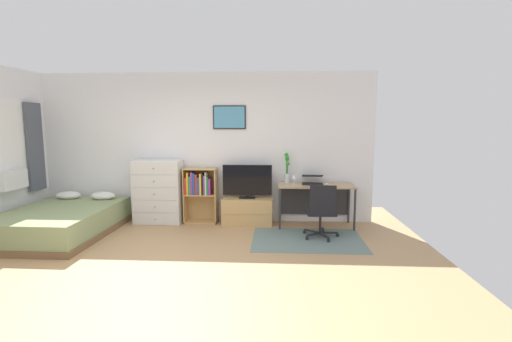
{
  "coord_description": "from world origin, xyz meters",
  "views": [
    {
      "loc": [
        1.32,
        -4.07,
        1.78
      ],
      "look_at": [
        1.0,
        1.5,
        1.05
      ],
      "focal_mm": 25.11,
      "sensor_mm": 36.0,
      "label": 1
    }
  ],
  "objects": [
    {
      "name": "ground_plane",
      "position": [
        0.0,
        0.0,
        0.0
      ],
      "size": [
        7.2,
        7.2,
        0.0
      ],
      "primitive_type": "plane",
      "color": "tan"
    },
    {
      "name": "wall_back_with_posters",
      "position": [
        0.0,
        2.43,
        1.35
      ],
      "size": [
        6.12,
        0.09,
        2.7
      ],
      "color": "white",
      "rests_on": "ground_plane"
    },
    {
      "name": "area_rug",
      "position": [
        1.81,
        1.31,
        0.0
      ],
      "size": [
        1.7,
        1.2,
        0.01
      ],
      "primitive_type": "cube",
      "color": "slate",
      "rests_on": "ground_plane"
    },
    {
      "name": "bed",
      "position": [
        -2.14,
        1.35,
        0.22
      ],
      "size": [
        1.51,
        2.06,
        0.57
      ],
      "rotation": [
        0.0,
        0.0,
        -0.01
      ],
      "color": "brown",
      "rests_on": "ground_plane"
    },
    {
      "name": "dresser",
      "position": [
        -0.8,
        2.15,
        0.57
      ],
      "size": [
        0.84,
        0.46,
        1.14
      ],
      "color": "silver",
      "rests_on": "ground_plane"
    },
    {
      "name": "bookshelf",
      "position": [
        -0.06,
        2.21,
        0.61
      ],
      "size": [
        0.59,
        0.3,
        0.99
      ],
      "color": "tan",
      "rests_on": "ground_plane"
    },
    {
      "name": "tv_stand",
      "position": [
        0.81,
        2.17,
        0.24
      ],
      "size": [
        0.89,
        0.41,
        0.47
      ],
      "color": "tan",
      "rests_on": "ground_plane"
    },
    {
      "name": "television",
      "position": [
        0.81,
        2.15,
        0.77
      ],
      "size": [
        0.87,
        0.16,
        0.59
      ],
      "color": "black",
      "rests_on": "tv_stand"
    },
    {
      "name": "desk",
      "position": [
        2.01,
        2.17,
        0.6
      ],
      "size": [
        1.31,
        0.56,
        0.74
      ],
      "color": "tan",
      "rests_on": "ground_plane"
    },
    {
      "name": "office_chair",
      "position": [
        2.02,
        1.39,
        0.46
      ],
      "size": [
        0.56,
        0.58,
        0.86
      ],
      "rotation": [
        0.0,
        0.0,
        0.04
      ],
      "color": "#232326",
      "rests_on": "ground_plane"
    },
    {
      "name": "laptop",
      "position": [
        1.95,
        2.17,
        0.8
      ],
      "size": [
        0.39,
        0.41,
        0.16
      ],
      "rotation": [
        0.0,
        0.0,
        -0.05
      ],
      "color": "black",
      "rests_on": "desk"
    },
    {
      "name": "computer_mouse",
      "position": [
        2.18,
        2.04,
        0.76
      ],
      "size": [
        0.06,
        0.1,
        0.03
      ],
      "primitive_type": "ellipsoid",
      "color": "silver",
      "rests_on": "desk"
    },
    {
      "name": "bamboo_vase",
      "position": [
        1.51,
        2.28,
        1.0
      ],
      "size": [
        0.1,
        0.1,
        0.53
      ],
      "color": "silver",
      "rests_on": "desk"
    },
    {
      "name": "wine_glass",
      "position": [
        1.62,
        2.05,
        0.87
      ],
      "size": [
        0.07,
        0.07,
        0.18
      ],
      "color": "silver",
      "rests_on": "desk"
    }
  ]
}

